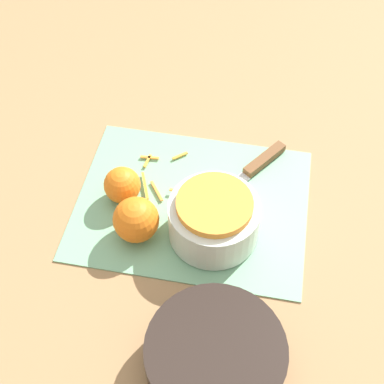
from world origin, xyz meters
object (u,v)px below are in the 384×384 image
(orange_left, at_px, (136,220))
(orange_right, at_px, (122,185))
(knife, at_px, (256,166))
(bowl_speckled, at_px, (214,218))
(bowl_dark, at_px, (215,357))

(orange_left, relative_size, orange_right, 1.19)
(knife, height_order, orange_left, orange_left)
(bowl_speckled, bearing_deg, knife, -109.73)
(bowl_speckled, distance_m, orange_left, 0.14)
(bowl_dark, bearing_deg, orange_left, -50.60)
(bowl_dark, distance_m, orange_right, 0.36)
(bowl_speckled, height_order, knife, bowl_speckled)
(bowl_dark, height_order, knife, bowl_dark)
(knife, distance_m, orange_left, 0.27)
(bowl_speckled, relative_size, orange_left, 1.96)
(knife, bearing_deg, orange_right, -28.75)
(bowl_dark, relative_size, orange_right, 3.05)
(bowl_dark, height_order, orange_right, orange_right)
(orange_right, bearing_deg, orange_left, 121.32)
(bowl_speckled, xyz_separation_m, knife, (-0.06, -0.16, -0.04))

